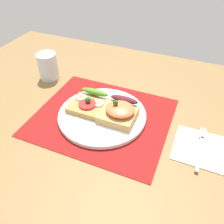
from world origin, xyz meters
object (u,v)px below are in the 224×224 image
Objects in this scene: napkin at (201,148)px; fork at (201,146)px; sandwich_salmon at (119,111)px; plate at (102,115)px; sandwich_egg_tomato at (89,103)px; drinking_glass at (48,66)px.

fork reaches higher than napkin.
sandwich_salmon is 22.65cm from napkin.
sandwich_salmon is (4.99, 0.38, 2.64)cm from plate.
plate is 2.40× the size of sandwich_egg_tomato.
drinking_glass is at bearing 152.91° from sandwich_egg_tomato.
fork is (-0.24, 0.08, 0.46)cm from napkin.
drinking_glass is (-53.00, 13.42, 3.75)cm from fork.
sandwich_salmon is at bearing -5.81° from sandwich_egg_tomato.
sandwich_egg_tomato reaches higher than fork.
plate is at bearing -16.02° from sandwich_egg_tomato.
sandwich_salmon reaches higher than sandwich_egg_tomato.
fork is (22.11, -1.62, -2.74)cm from sandwich_salmon.
sandwich_salmon is 1.16× the size of drinking_glass.
plate is 1.88× the size of napkin.
plate is 27.14cm from fork.
drinking_glass reaches higher than fork.
drinking_glass is (-25.90, 12.17, 3.65)cm from plate.
plate is 5.29cm from sandwich_egg_tomato.
drinking_glass reaches higher than sandwich_salmon.
sandwich_egg_tomato is at bearing 163.98° from plate.
fork is at bearing -4.69° from sandwich_egg_tomato.
napkin is 55.09cm from drinking_glass.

